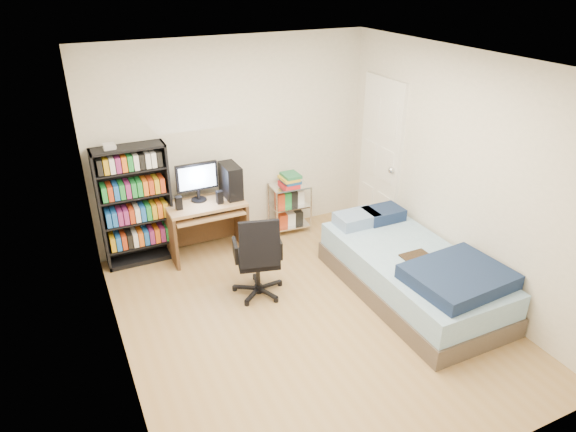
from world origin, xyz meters
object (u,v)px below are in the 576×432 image
bed (413,273)px  media_shelf (135,205)px  computer_desk (212,205)px  office_chair (258,270)px

bed → media_shelf: bearing=141.6°
media_shelf → computer_desk: media_shelf is taller
office_chair → bed: bearing=-11.3°
media_shelf → computer_desk: (0.86, -0.14, -0.12)m
bed → computer_desk: bearing=131.5°
computer_desk → office_chair: bearing=-83.3°
computer_desk → bed: bearing=-48.5°
media_shelf → computer_desk: 0.88m
media_shelf → office_chair: (0.99, -1.26, -0.43)m
computer_desk → media_shelf: bearing=171.1°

